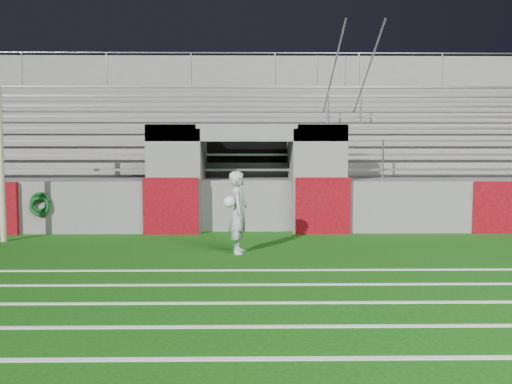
{
  "coord_description": "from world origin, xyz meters",
  "views": [
    {
      "loc": [
        0.02,
        -10.47,
        2.12
      ],
      "look_at": [
        0.2,
        1.8,
        1.1
      ],
      "focal_mm": 40.0,
      "sensor_mm": 36.0,
      "label": 1
    }
  ],
  "objects": [
    {
      "name": "goalkeeper_with_ball",
      "position": [
        -0.16,
        0.57,
        0.81
      ],
      "size": [
        0.5,
        0.61,
        1.61
      ],
      "color": "#B2B7BC",
      "rests_on": "ground"
    },
    {
      "name": "field_markings",
      "position": [
        0.0,
        -5.0,
        0.01
      ],
      "size": [
        28.0,
        8.09,
        0.01
      ],
      "color": "white",
      "rests_on": "ground"
    },
    {
      "name": "ground",
      "position": [
        0.0,
        0.0,
        0.0
      ],
      "size": [
        90.0,
        90.0,
        0.0
      ],
      "primitive_type": "plane",
      "color": "#11480C",
      "rests_on": "ground"
    },
    {
      "name": "stadium_structure",
      "position": [
        0.0,
        7.97,
        1.49
      ],
      "size": [
        26.0,
        8.48,
        5.42
      ],
      "color": "#64625F",
      "rests_on": "ground"
    },
    {
      "name": "field_post",
      "position": [
        -5.35,
        2.0,
        1.69
      ],
      "size": [
        0.13,
        0.13,
        3.38
      ],
      "primitive_type": "cylinder",
      "color": "#C1BA90",
      "rests_on": "ground"
    },
    {
      "name": "hose_coil",
      "position": [
        -4.87,
        2.92,
        0.72
      ],
      "size": [
        0.49,
        0.14,
        0.58
      ],
      "color": "#0B3911",
      "rests_on": "ground"
    }
  ]
}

